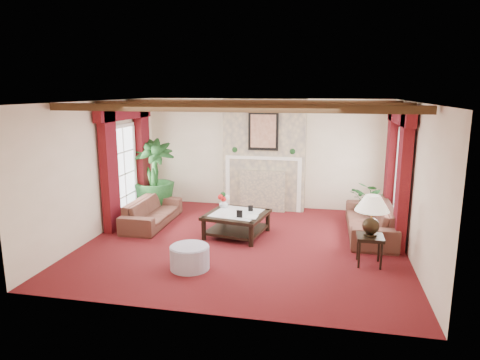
% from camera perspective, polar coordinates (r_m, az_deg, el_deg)
% --- Properties ---
extents(floor, '(6.00, 6.00, 0.00)m').
position_cam_1_polar(floor, '(8.39, 0.55, -8.36)').
color(floor, '#4C0D0E').
rests_on(floor, ground).
extents(ceiling, '(6.00, 6.00, 0.00)m').
position_cam_1_polar(ceiling, '(7.87, 0.59, 10.41)').
color(ceiling, white).
rests_on(ceiling, floor).
extents(back_wall, '(6.00, 0.02, 2.70)m').
position_cam_1_polar(back_wall, '(10.69, 3.43, 3.54)').
color(back_wall, beige).
rests_on(back_wall, ground).
extents(left_wall, '(0.02, 5.50, 2.70)m').
position_cam_1_polar(left_wall, '(9.08, -18.35, 1.43)').
color(left_wall, beige).
rests_on(left_wall, ground).
extents(right_wall, '(0.02, 5.50, 2.70)m').
position_cam_1_polar(right_wall, '(8.01, 22.13, -0.18)').
color(right_wall, beige).
rests_on(right_wall, ground).
extents(ceiling_beams, '(6.00, 3.00, 0.12)m').
position_cam_1_polar(ceiling_beams, '(7.87, 0.59, 9.97)').
color(ceiling_beams, '#332010').
rests_on(ceiling_beams, ceiling).
extents(fireplace, '(2.00, 0.52, 2.70)m').
position_cam_1_polar(fireplace, '(10.38, 3.36, 10.77)').
color(fireplace, tan).
rests_on(fireplace, ground).
extents(french_door_left, '(0.10, 1.10, 2.16)m').
position_cam_1_polar(french_door_left, '(9.84, -15.59, 6.96)').
color(french_door_left, white).
rests_on(french_door_left, ground).
extents(french_door_right, '(0.10, 1.10, 2.16)m').
position_cam_1_polar(french_door_right, '(8.87, 21.21, 6.09)').
color(french_door_right, white).
rests_on(french_door_right, ground).
extents(curtains_left, '(0.20, 2.40, 2.55)m').
position_cam_1_polar(curtains_left, '(9.76, -15.15, 9.42)').
color(curtains_left, '#460915').
rests_on(curtains_left, ground).
extents(curtains_right, '(0.20, 2.40, 2.55)m').
position_cam_1_polar(curtains_right, '(8.83, 20.70, 8.85)').
color(curtains_right, '#460915').
rests_on(curtains_right, ground).
extents(sofa_left, '(1.93, 0.61, 0.75)m').
position_cam_1_polar(sofa_left, '(9.61, -11.65, -3.61)').
color(sofa_left, '#360E16').
rests_on(sofa_left, ground).
extents(sofa_right, '(2.21, 0.68, 0.86)m').
position_cam_1_polar(sofa_right, '(9.08, 17.00, -4.45)').
color(sofa_right, '#360E16').
rests_on(sofa_right, ground).
extents(potted_palm, '(2.65, 2.69, 0.98)m').
position_cam_1_polar(potted_palm, '(10.58, -11.32, -1.51)').
color(potted_palm, black).
rests_on(potted_palm, ground).
extents(small_plant, '(1.81, 1.81, 0.74)m').
position_cam_1_polar(small_plant, '(9.86, 17.01, -3.51)').
color(small_plant, black).
rests_on(small_plant, ground).
extents(coffee_table, '(1.33, 1.33, 0.47)m').
position_cam_1_polar(coffee_table, '(8.73, -0.44, -5.91)').
color(coffee_table, black).
rests_on(coffee_table, ground).
extents(side_table, '(0.47, 0.47, 0.52)m').
position_cam_1_polar(side_table, '(7.63, 16.85, -8.95)').
color(side_table, black).
rests_on(side_table, ground).
extents(ottoman, '(0.65, 0.65, 0.38)m').
position_cam_1_polar(ottoman, '(7.24, -6.72, -10.23)').
color(ottoman, '#9991A4').
rests_on(ottoman, ground).
extents(table_lamp, '(0.57, 0.57, 0.72)m').
position_cam_1_polar(table_lamp, '(7.43, 17.14, -4.50)').
color(table_lamp, black).
rests_on(table_lamp, side_table).
extents(flower_vase, '(0.31, 0.31, 0.19)m').
position_cam_1_polar(flower_vase, '(9.03, -2.21, -3.15)').
color(flower_vase, silver).
rests_on(flower_vase, coffee_table).
extents(book, '(0.22, 0.05, 0.29)m').
position_cam_1_polar(book, '(8.34, 0.90, -4.05)').
color(book, black).
rests_on(book, coffee_table).
extents(photo_frame_a, '(0.12, 0.03, 0.16)m').
position_cam_1_polar(photo_frame_a, '(8.32, -0.06, -4.57)').
color(photo_frame_a, black).
rests_on(photo_frame_a, coffee_table).
extents(photo_frame_b, '(0.10, 0.04, 0.13)m').
position_cam_1_polar(photo_frame_b, '(8.75, 1.42, -3.83)').
color(photo_frame_b, black).
rests_on(photo_frame_b, coffee_table).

